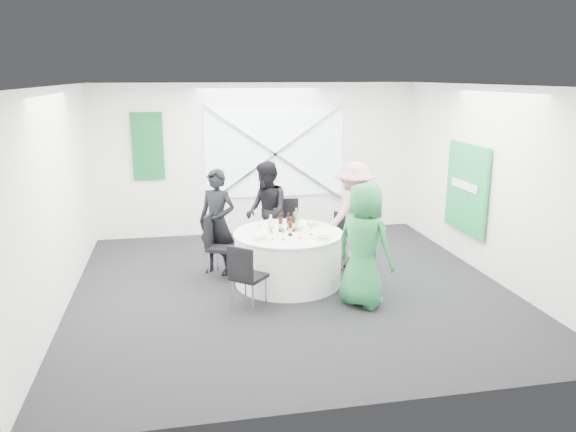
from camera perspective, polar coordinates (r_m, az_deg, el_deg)
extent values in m
plane|color=black|center=(8.03, 0.28, -7.28)|extent=(6.00, 6.00, 0.00)
plane|color=white|center=(7.48, 0.31, 13.12)|extent=(6.00, 6.00, 0.00)
plane|color=white|center=(10.55, -3.00, 5.77)|extent=(6.00, 0.00, 6.00)
plane|color=white|center=(4.83, 7.49, -4.51)|extent=(6.00, 0.00, 6.00)
plane|color=white|center=(7.63, -22.36, 1.47)|extent=(0.00, 6.00, 6.00)
plane|color=white|center=(8.74, 19.99, 3.17)|extent=(0.00, 6.00, 6.00)
cube|color=silver|center=(10.54, -1.35, 6.33)|extent=(2.60, 0.03, 1.60)
cube|color=silver|center=(10.50, -1.31, 6.30)|extent=(2.63, 0.05, 1.84)
cube|color=silver|center=(10.50, -1.31, 6.30)|extent=(2.63, 0.05, 1.84)
cube|color=#125A26|center=(10.36, -14.07, 6.89)|extent=(0.55, 0.04, 1.20)
cube|color=green|center=(9.25, 17.67, 2.67)|extent=(0.05, 1.20, 1.40)
cylinder|color=white|center=(8.09, 0.00, -4.33)|extent=(1.52, 1.52, 0.74)
cylinder|color=white|center=(7.98, 0.00, -1.74)|extent=(1.56, 1.56, 0.02)
cube|color=black|center=(9.17, -0.18, -1.48)|extent=(0.50, 0.50, 0.05)
cube|color=black|center=(9.31, -0.21, 0.40)|extent=(0.41, 0.11, 0.46)
cylinder|color=silver|center=(9.41, 0.86, -2.60)|extent=(0.02, 0.02, 0.44)
cylinder|color=silver|center=(9.41, -1.28, -2.62)|extent=(0.02, 0.02, 0.44)
cylinder|color=silver|center=(9.08, 0.95, -3.24)|extent=(0.02, 0.02, 0.44)
cylinder|color=silver|center=(9.07, -1.27, -3.26)|extent=(0.02, 0.02, 0.44)
cube|color=black|center=(8.32, -6.51, -3.19)|extent=(0.58, 0.58, 0.05)
cube|color=black|center=(8.31, -7.92, -1.37)|extent=(0.21, 0.40, 0.47)
cylinder|color=silver|center=(8.61, -7.20, -4.32)|extent=(0.02, 0.02, 0.45)
cylinder|color=silver|center=(8.29, -8.03, -5.07)|extent=(0.02, 0.02, 0.45)
cylinder|color=silver|center=(8.50, -4.94, -4.50)|extent=(0.02, 0.02, 0.45)
cylinder|color=silver|center=(8.18, -5.70, -5.27)|extent=(0.02, 0.02, 0.45)
cube|color=black|center=(8.83, 4.83, -2.57)|extent=(0.52, 0.52, 0.04)
cube|color=black|center=(8.90, 5.60, -0.95)|extent=(0.23, 0.32, 0.40)
cylinder|color=silver|center=(8.91, 6.19, -3.86)|extent=(0.02, 0.02, 0.38)
cylinder|color=silver|center=(9.09, 4.69, -3.45)|extent=(0.02, 0.02, 0.38)
cylinder|color=silver|center=(8.69, 4.93, -4.31)|extent=(0.02, 0.02, 0.38)
cylinder|color=silver|center=(8.87, 3.42, -3.88)|extent=(0.02, 0.02, 0.38)
cube|color=black|center=(7.84, 7.24, -4.82)|extent=(0.51, 0.51, 0.04)
cube|color=black|center=(7.74, 8.58, -3.38)|extent=(0.20, 0.33, 0.40)
cylinder|color=silver|center=(7.75, 8.08, -6.73)|extent=(0.02, 0.02, 0.38)
cylinder|color=silver|center=(8.03, 8.46, -5.99)|extent=(0.02, 0.02, 0.38)
cylinder|color=silver|center=(7.80, 5.88, -6.52)|extent=(0.02, 0.02, 0.38)
cylinder|color=silver|center=(8.08, 6.34, -5.79)|extent=(0.02, 0.02, 0.38)
cube|color=black|center=(7.25, -4.01, -6.19)|extent=(0.55, 0.55, 0.05)
cube|color=black|center=(7.03, -4.88, -4.86)|extent=(0.31, 0.27, 0.42)
cylinder|color=silver|center=(7.29, -5.72, -7.95)|extent=(0.02, 0.02, 0.40)
cylinder|color=silver|center=(7.13, -3.61, -8.44)|extent=(0.02, 0.02, 0.40)
cylinder|color=silver|center=(7.53, -4.33, -7.17)|extent=(0.02, 0.02, 0.40)
cylinder|color=silver|center=(7.37, -2.26, -7.63)|extent=(0.02, 0.02, 0.40)
imported|color=black|center=(8.44, -7.20, -0.63)|extent=(0.70, 0.64, 1.60)
imported|color=black|center=(8.99, -2.19, 0.45)|extent=(0.52, 0.83, 1.61)
imported|color=#C68086|center=(8.62, 6.69, -0.04)|extent=(1.19, 0.85, 1.67)
imported|color=#22803F|center=(7.27, 7.72, -2.93)|extent=(0.91, 0.95, 1.63)
cylinder|color=white|center=(8.50, -0.79, -0.63)|extent=(0.25, 0.25, 0.01)
cylinder|color=white|center=(8.24, -3.59, -1.12)|extent=(0.26, 0.26, 0.01)
cylinder|color=white|center=(8.34, 2.52, -0.92)|extent=(0.26, 0.26, 0.01)
cylinder|color=#A1B662|center=(8.34, 2.52, -0.79)|extent=(0.17, 0.17, 0.02)
cylinder|color=white|center=(7.67, 3.53, -2.28)|extent=(0.26, 0.26, 0.01)
cylinder|color=#A1B662|center=(7.67, 3.53, -2.14)|extent=(0.17, 0.17, 0.02)
cylinder|color=white|center=(7.62, -2.66, -2.38)|extent=(0.26, 0.26, 0.01)
cube|color=white|center=(7.61, -2.96, -2.18)|extent=(0.20, 0.16, 0.05)
cylinder|color=#341709|center=(7.99, -0.77, -0.88)|extent=(0.06, 0.06, 0.21)
cylinder|color=#341709|center=(7.96, -0.77, 0.05)|extent=(0.02, 0.02, 0.06)
cylinder|color=#D7BD72|center=(8.00, -0.77, -1.02)|extent=(0.06, 0.06, 0.07)
cylinder|color=#341709|center=(8.08, 0.04, -0.78)|extent=(0.06, 0.06, 0.19)
cylinder|color=#341709|center=(8.05, 0.04, 0.07)|extent=(0.02, 0.02, 0.06)
cylinder|color=#D7BD72|center=(8.08, 0.04, -0.91)|extent=(0.06, 0.06, 0.07)
cylinder|color=#341709|center=(8.00, 0.50, -0.83)|extent=(0.06, 0.06, 0.22)
cylinder|color=#341709|center=(7.96, 0.50, 0.14)|extent=(0.02, 0.02, 0.06)
cylinder|color=#D7BD72|center=(8.00, 0.50, -0.98)|extent=(0.06, 0.06, 0.08)
cylinder|color=#341709|center=(7.78, 0.23, -1.32)|extent=(0.06, 0.06, 0.20)
cylinder|color=#341709|center=(7.75, 0.23, -0.40)|extent=(0.02, 0.02, 0.06)
cylinder|color=#D7BD72|center=(7.79, 0.23, -1.46)|extent=(0.06, 0.06, 0.07)
cylinder|color=green|center=(8.03, 0.85, -0.56)|extent=(0.08, 0.08, 0.27)
cylinder|color=green|center=(7.99, 0.85, 0.59)|extent=(0.03, 0.03, 0.06)
cylinder|color=#D7BD72|center=(8.04, 0.85, -0.75)|extent=(0.08, 0.08, 0.10)
cylinder|color=white|center=(7.86, -1.77, -1.09)|extent=(0.08, 0.08, 0.22)
cylinder|color=white|center=(7.83, -1.77, -0.11)|extent=(0.03, 0.03, 0.06)
cylinder|color=#D7BD72|center=(7.87, -1.77, -1.24)|extent=(0.08, 0.08, 0.08)
cylinder|color=white|center=(7.63, -0.48, -2.40)|extent=(0.06, 0.06, 0.00)
cylinder|color=white|center=(7.61, -0.48, -2.02)|extent=(0.01, 0.01, 0.10)
cone|color=white|center=(7.59, -0.48, -1.47)|extent=(0.07, 0.07, 0.08)
cylinder|color=white|center=(7.65, -1.61, -2.35)|extent=(0.06, 0.06, 0.00)
cylinder|color=white|center=(7.64, -1.61, -1.98)|extent=(0.01, 0.01, 0.10)
cone|color=white|center=(7.62, -1.62, -1.43)|extent=(0.07, 0.07, 0.08)
cylinder|color=white|center=(7.70, 1.27, -2.25)|extent=(0.06, 0.06, 0.00)
cylinder|color=white|center=(7.68, 1.28, -1.88)|extent=(0.01, 0.01, 0.10)
cone|color=white|center=(7.66, 1.28, -1.33)|extent=(0.07, 0.07, 0.08)
cylinder|color=white|center=(7.88, 2.35, -1.87)|extent=(0.06, 0.06, 0.00)
cylinder|color=white|center=(7.86, 2.36, -1.51)|extent=(0.01, 0.01, 0.10)
cone|color=white|center=(7.84, 2.36, -0.98)|extent=(0.07, 0.07, 0.08)
cube|color=silver|center=(8.23, 3.64, -1.19)|extent=(0.09, 0.14, 0.01)
cube|color=silver|center=(8.43, 2.28, -0.78)|extent=(0.08, 0.14, 0.01)
cube|color=silver|center=(8.34, -3.04, -0.96)|extent=(0.10, 0.13, 0.01)
cube|color=silver|center=(7.99, -4.13, -1.66)|extent=(0.08, 0.14, 0.01)
cube|color=silver|center=(8.52, 0.62, -0.61)|extent=(0.15, 0.02, 0.01)
cube|color=silver|center=(8.48, -1.65, -0.69)|extent=(0.15, 0.02, 0.01)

